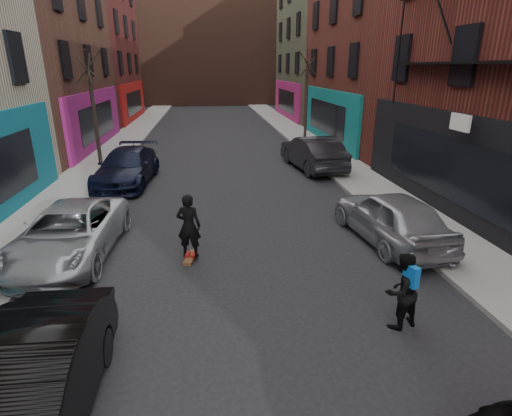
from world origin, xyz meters
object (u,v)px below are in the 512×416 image
object	(u,v)px
parked_left_far	(69,233)
parked_right_far	(391,217)
pedestrian	(402,291)
tree_right_far	(307,88)
tree_left_far	(92,99)
parked_left_mid	(25,393)
skateboarder	(189,226)
parked_left_end	(127,167)
parked_right_end	(312,153)
skateboard	(191,258)

from	to	relation	value
parked_left_far	parked_right_far	distance (m)	8.98
pedestrian	tree_right_far	bearing A→B (deg)	-116.93
tree_right_far	parked_left_far	bearing A→B (deg)	-121.94
tree_left_far	parked_right_far	distance (m)	15.68
parked_left_mid	parked_left_far	world-z (taller)	parked_left_mid
parked_right_far	skateboarder	distance (m)	5.81
parked_left_end	parked_right_end	size ratio (longest dim) A/B	1.03
pedestrian	parked_right_end	bearing A→B (deg)	-115.35
parked_left_far	parked_right_end	bearing A→B (deg)	47.64
parked_left_far	parked_left_end	world-z (taller)	parked_left_end
parked_left_mid	skateboard	size ratio (longest dim) A/B	5.54
parked_left_mid	parked_right_end	size ratio (longest dim) A/B	0.88
parked_left_mid	parked_left_end	size ratio (longest dim) A/B	0.86
skateboarder	pedestrian	distance (m)	5.42
tree_left_far	parked_left_far	world-z (taller)	tree_left_far
parked_left_end	pedestrian	xyz separation A→B (m)	(7.15, -11.27, 0.05)
parked_left_far	parked_right_far	bearing A→B (deg)	2.50
tree_left_far	parked_left_end	bearing A→B (deg)	-61.31
parked_left_far	skateboard	size ratio (longest dim) A/B	6.16
tree_right_far	parked_right_far	world-z (taller)	tree_right_far
parked_right_far	pedestrian	world-z (taller)	pedestrian
skateboard	parked_left_far	bearing A→B (deg)	-178.01
tree_right_far	parked_left_far	distance (m)	20.21
tree_right_far	pedestrian	bearing A→B (deg)	-98.65
parked_left_far	skateboard	xyz separation A→B (m)	(3.20, -0.60, -0.63)
tree_right_far	parked_left_mid	distance (m)	24.79
parked_left_far	parked_right_end	xyz separation A→B (m)	(8.98, 8.85, 0.15)
parked_right_end	parked_right_far	bearing A→B (deg)	82.39
parked_left_far	parked_right_far	world-z (taller)	parked_right_far
parked_left_far	skateboarder	size ratio (longest dim) A/B	2.84
skateboard	skateboarder	xyz separation A→B (m)	(0.00, 0.00, 0.92)
tree_right_far	parked_left_mid	world-z (taller)	tree_right_far
parked_left_mid	parked_right_far	world-z (taller)	parked_right_far
parked_left_mid	parked_left_far	distance (m)	5.91
parked_right_far	tree_left_far	bearing A→B (deg)	-52.12
parked_left_mid	skateboard	distance (m)	5.62
parked_left_mid	skateboard	bearing A→B (deg)	68.30
tree_right_far	pedestrian	size ratio (longest dim) A/B	4.31
parked_left_far	parked_right_far	size ratio (longest dim) A/B	1.09
pedestrian	skateboarder	bearing A→B (deg)	-57.75
skateboard	pedestrian	size ratio (longest dim) A/B	0.51
tree_right_far	parked_right_end	xyz separation A→B (m)	(-1.60, -8.13, -2.70)
skateboarder	tree_right_far	bearing A→B (deg)	-100.25
tree_left_far	parked_right_end	world-z (taller)	tree_left_far
tree_left_far	skateboarder	world-z (taller)	tree_left_far
parked_left_end	skateboard	distance (m)	8.39
parked_right_end	skateboarder	bearing A→B (deg)	50.90
tree_left_far	parked_left_mid	xyz separation A→B (m)	(3.00, -16.77, -2.65)
tree_left_far	tree_right_far	size ratio (longest dim) A/B	0.96
tree_left_far	parked_right_end	distance (m)	11.30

